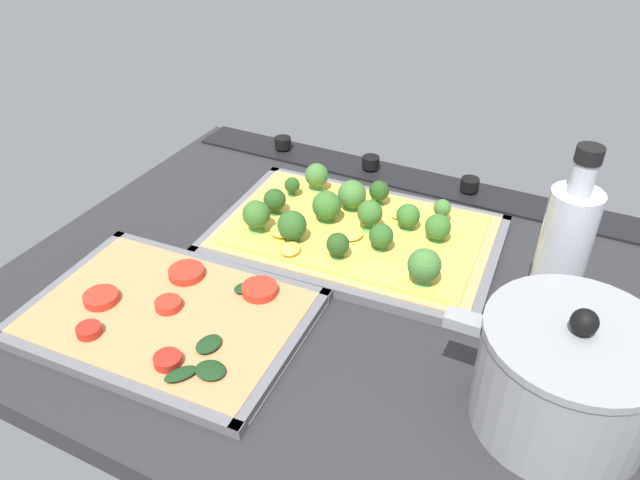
{
  "coord_description": "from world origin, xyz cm",
  "views": [
    {
      "loc": [
        -23.98,
        54.54,
        47.65
      ],
      "look_at": [
        4.42,
        -2.71,
        3.55
      ],
      "focal_mm": 34.5,
      "sensor_mm": 36.0,
      "label": 1
    }
  ],
  "objects_px": {
    "veggie_pizza_back": "(169,313)",
    "cooking_pot": "(566,377)",
    "broccoli_pizza": "(352,227)",
    "oil_bottle": "(562,253)",
    "baking_tray_front": "(356,238)",
    "baking_tray_back": "(168,318)"
  },
  "relations": [
    {
      "from": "cooking_pot",
      "to": "oil_bottle",
      "type": "relative_size",
      "value": 1.09
    },
    {
      "from": "cooking_pot",
      "to": "oil_bottle",
      "type": "bearing_deg",
      "value": -77.74
    },
    {
      "from": "baking_tray_front",
      "to": "oil_bottle",
      "type": "height_order",
      "value": "oil_bottle"
    },
    {
      "from": "baking_tray_front",
      "to": "cooking_pot",
      "type": "bearing_deg",
      "value": 146.67
    },
    {
      "from": "baking_tray_front",
      "to": "baking_tray_back",
      "type": "xyz_separation_m",
      "value": [
        0.13,
        0.24,
        0.0
      ]
    },
    {
      "from": "cooking_pot",
      "to": "baking_tray_front",
      "type": "bearing_deg",
      "value": -33.33
    },
    {
      "from": "baking_tray_front",
      "to": "cooking_pot",
      "type": "relative_size",
      "value": 1.67
    },
    {
      "from": "baking_tray_front",
      "to": "oil_bottle",
      "type": "bearing_deg",
      "value": 170.83
    },
    {
      "from": "baking_tray_back",
      "to": "oil_bottle",
      "type": "height_order",
      "value": "oil_bottle"
    },
    {
      "from": "baking_tray_front",
      "to": "broccoli_pizza",
      "type": "bearing_deg",
      "value": 32.97
    },
    {
      "from": "broccoli_pizza",
      "to": "baking_tray_back",
      "type": "height_order",
      "value": "broccoli_pizza"
    },
    {
      "from": "veggie_pizza_back",
      "to": "cooking_pot",
      "type": "xyz_separation_m",
      "value": [
        -0.42,
        -0.05,
        0.05
      ]
    },
    {
      "from": "cooking_pot",
      "to": "veggie_pizza_back",
      "type": "bearing_deg",
      "value": 7.01
    },
    {
      "from": "broccoli_pizza",
      "to": "oil_bottle",
      "type": "distance_m",
      "value": 0.27
    },
    {
      "from": "veggie_pizza_back",
      "to": "baking_tray_front",
      "type": "bearing_deg",
      "value": -117.38
    },
    {
      "from": "oil_bottle",
      "to": "baking_tray_back",
      "type": "bearing_deg",
      "value": 27.65
    },
    {
      "from": "baking_tray_back",
      "to": "baking_tray_front",
      "type": "bearing_deg",
      "value": -117.61
    },
    {
      "from": "baking_tray_front",
      "to": "veggie_pizza_back",
      "type": "relative_size",
      "value": 1.3
    },
    {
      "from": "broccoli_pizza",
      "to": "oil_bottle",
      "type": "height_order",
      "value": "oil_bottle"
    },
    {
      "from": "veggie_pizza_back",
      "to": "cooking_pot",
      "type": "bearing_deg",
      "value": -172.99
    },
    {
      "from": "oil_bottle",
      "to": "veggie_pizza_back",
      "type": "bearing_deg",
      "value": 27.61
    },
    {
      "from": "baking_tray_front",
      "to": "oil_bottle",
      "type": "distance_m",
      "value": 0.28
    }
  ]
}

